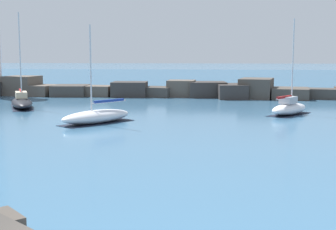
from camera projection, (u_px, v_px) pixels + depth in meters
open_sea_beyond at (211, 76)px, 119.57m from camera, size 400.00×116.00×0.01m
breakwater_jetty at (196, 90)px, 60.46m from camera, size 65.73×6.66×2.59m
sailboat_moored_1 at (22, 102)px, 48.72m from camera, size 5.45×8.23×9.72m
sailboat_moored_2 at (289, 108)px, 42.79m from camera, size 4.71×5.70×8.69m
sailboat_moored_3 at (97, 116)px, 37.48m from camera, size 5.64×6.56×7.77m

